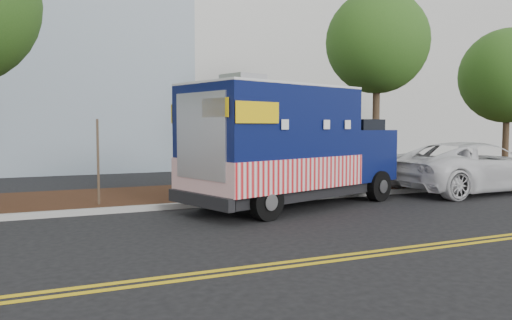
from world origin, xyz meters
name	(u,v)px	position (x,y,z in m)	size (l,w,h in m)	color
ground	(256,213)	(0.00, 0.00, 0.00)	(120.00, 120.00, 0.00)	black
curb	(236,202)	(0.00, 1.40, 0.07)	(120.00, 0.18, 0.15)	#9E9E99
mulch_strip	(213,193)	(0.00, 3.50, 0.07)	(120.00, 4.00, 0.15)	black
centerline_near	(359,253)	(0.00, -4.45, 0.01)	(120.00, 0.10, 0.01)	gold
centerline_far	(367,257)	(0.00, -4.70, 0.01)	(120.00, 0.10, 0.01)	gold
tree_c	(377,43)	(6.31, 3.46, 5.23)	(3.72, 3.72, 7.11)	#38281C
tree_d	(508,76)	(12.72, 3.23, 4.26)	(3.87, 3.87, 6.20)	#38281C
sign_post	(98,165)	(-3.65, 2.04, 1.20)	(0.06, 0.06, 2.40)	#473828
food_truck	(286,149)	(1.12, 0.52, 1.58)	(7.04, 4.33, 3.50)	black
white_car	(475,167)	(8.27, 0.68, 0.84)	(2.79, 6.05, 1.68)	silver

